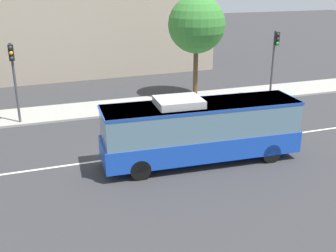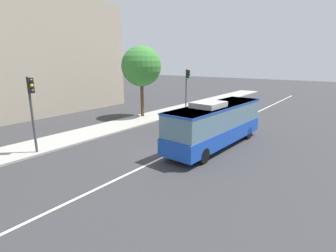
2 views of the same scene
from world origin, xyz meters
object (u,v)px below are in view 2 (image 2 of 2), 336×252
(traffic_light_near_corner, at_px, (187,83))
(traffic_light_mid_block, at_px, (32,102))
(transit_bus, at_px, (216,123))
(street_tree_kerbside_left, at_px, (141,66))

(traffic_light_near_corner, xyz_separation_m, traffic_light_mid_block, (-18.43, 0.17, 0.00))
(transit_bus, bearing_deg, street_tree_kerbside_left, 71.50)
(transit_bus, relative_size, traffic_light_mid_block, 1.95)
(traffic_light_mid_block, height_order, street_tree_kerbside_left, street_tree_kerbside_left)
(traffic_light_mid_block, distance_m, street_tree_kerbside_left, 13.45)
(traffic_light_near_corner, bearing_deg, street_tree_kerbside_left, -109.33)
(transit_bus, bearing_deg, traffic_light_mid_block, 137.48)
(traffic_light_near_corner, height_order, street_tree_kerbside_left, street_tree_kerbside_left)
(traffic_light_mid_block, bearing_deg, traffic_light_near_corner, 88.08)
(traffic_light_near_corner, relative_size, traffic_light_mid_block, 1.00)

